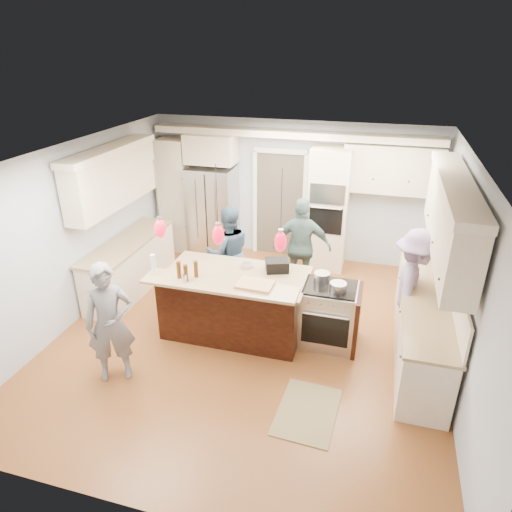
{
  "coord_description": "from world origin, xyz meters",
  "views": [
    {
      "loc": [
        1.64,
        -5.46,
        4.0
      ],
      "look_at": [
        0.0,
        0.35,
        1.15
      ],
      "focal_mm": 32.0,
      "sensor_mm": 36.0,
      "label": 1
    }
  ],
  "objects_px": {
    "island_range": "(330,315)",
    "refrigerator": "(213,212)",
    "kitchen_island": "(235,302)",
    "person_bar_end": "(110,323)",
    "person_far_left": "(228,252)"
  },
  "relations": [
    {
      "from": "refrigerator",
      "to": "person_bar_end",
      "type": "bearing_deg",
      "value": -88.05
    },
    {
      "from": "kitchen_island",
      "to": "refrigerator",
      "type": "bearing_deg",
      "value": 116.93
    },
    {
      "from": "island_range",
      "to": "person_bar_end",
      "type": "distance_m",
      "value": 3.0
    },
    {
      "from": "refrigerator",
      "to": "person_bar_end",
      "type": "height_order",
      "value": "refrigerator"
    },
    {
      "from": "person_bar_end",
      "to": "person_far_left",
      "type": "relative_size",
      "value": 1.02
    },
    {
      "from": "kitchen_island",
      "to": "person_far_left",
      "type": "height_order",
      "value": "person_far_left"
    },
    {
      "from": "refrigerator",
      "to": "kitchen_island",
      "type": "relative_size",
      "value": 0.86
    },
    {
      "from": "kitchen_island",
      "to": "island_range",
      "type": "height_order",
      "value": "kitchen_island"
    },
    {
      "from": "kitchen_island",
      "to": "person_far_left",
      "type": "relative_size",
      "value": 1.32
    },
    {
      "from": "island_range",
      "to": "refrigerator",
      "type": "bearing_deg",
      "value": 137.41
    },
    {
      "from": "island_range",
      "to": "person_far_left",
      "type": "height_order",
      "value": "person_far_left"
    },
    {
      "from": "person_far_left",
      "to": "person_bar_end",
      "type": "bearing_deg",
      "value": 44.65
    },
    {
      "from": "island_range",
      "to": "person_far_left",
      "type": "distance_m",
      "value": 2.1
    },
    {
      "from": "refrigerator",
      "to": "island_range",
      "type": "relative_size",
      "value": 1.96
    },
    {
      "from": "person_bar_end",
      "to": "island_range",
      "type": "bearing_deg",
      "value": 0.41
    }
  ]
}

